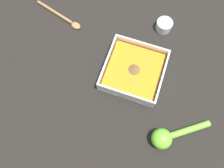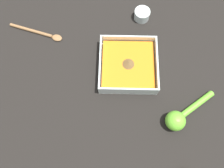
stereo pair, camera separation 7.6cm
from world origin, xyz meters
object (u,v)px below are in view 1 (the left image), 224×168
(spice_bowl, at_px, (164,26))
(lemon_squeezer, at_px, (167,137))
(square_dish, at_px, (134,71))
(wooden_spoon, at_px, (61,16))

(spice_bowl, distance_m, lemon_squeezer, 0.43)
(square_dish, bearing_deg, lemon_squeezer, -138.38)
(square_dish, relative_size, wooden_spoon, 0.96)
(square_dish, distance_m, lemon_squeezer, 0.25)
(square_dish, bearing_deg, spice_bowl, -14.12)
(lemon_squeezer, relative_size, wooden_spoon, 0.85)
(spice_bowl, height_order, wooden_spoon, spice_bowl)
(spice_bowl, xyz_separation_m, wooden_spoon, (-0.08, 0.40, -0.01))
(square_dish, height_order, lemon_squeezer, lemon_squeezer)
(spice_bowl, bearing_deg, wooden_spoon, 101.55)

